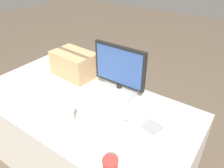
# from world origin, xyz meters

# --- Properties ---
(ground_plane) EXTENTS (12.00, 12.00, 0.00)m
(ground_plane) POSITION_xyz_m (0.00, 0.00, 0.00)
(ground_plane) COLOR brown
(office_desk) EXTENTS (1.80, 0.90, 0.74)m
(office_desk) POSITION_xyz_m (0.00, 0.00, 0.37)
(office_desk) COLOR beige
(office_desk) RESTS_ON ground_plane
(monitor) EXTENTS (0.45, 0.22, 0.41)m
(monitor) POSITION_xyz_m (0.17, 0.29, 0.90)
(monitor) COLOR #B7B7B7
(monitor) RESTS_ON office_desk
(keyboard) EXTENTS (0.43, 0.20, 0.03)m
(keyboard) POSITION_xyz_m (0.20, 0.04, 0.76)
(keyboard) COLOR beige
(keyboard) RESTS_ON office_desk
(desk_phone) EXTENTS (0.24, 0.23, 0.08)m
(desk_phone) POSITION_xyz_m (0.56, 0.03, 0.77)
(desk_phone) COLOR beige
(desk_phone) RESTS_ON office_desk
(paper_cup_left) EXTENTS (0.08, 0.08, 0.09)m
(paper_cup_left) POSITION_xyz_m (0.08, -0.20, 0.79)
(paper_cup_left) COLOR beige
(paper_cup_left) RESTS_ON office_desk
(paper_cup_right) EXTENTS (0.09, 0.09, 0.09)m
(paper_cup_right) POSITION_xyz_m (0.55, -0.37, 0.79)
(paper_cup_right) COLOR red
(paper_cup_right) RESTS_ON office_desk
(spoon) EXTENTS (0.14, 0.07, 0.00)m
(spoon) POSITION_xyz_m (0.11, -0.33, 0.74)
(spoon) COLOR #B2B2B7
(spoon) RESTS_ON office_desk
(cardboard_box) EXTENTS (0.41, 0.28, 0.23)m
(cardboard_box) POSITION_xyz_m (-0.33, 0.30, 0.86)
(cardboard_box) COLOR tan
(cardboard_box) RESTS_ON office_desk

